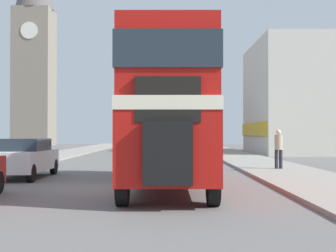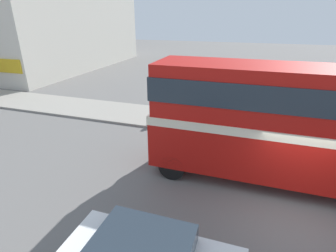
# 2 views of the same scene
# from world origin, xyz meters

# --- Properties ---
(ground_plane) EXTENTS (120.00, 120.00, 0.00)m
(ground_plane) POSITION_xyz_m (0.00, 0.00, 0.00)
(ground_plane) COLOR slate
(sidewalk_right) EXTENTS (3.50, 120.00, 0.12)m
(sidewalk_right) POSITION_xyz_m (6.75, 0.00, 0.06)
(sidewalk_right) COLOR gray
(sidewalk_right) RESTS_ON ground_plane
(double_decker_bus) EXTENTS (2.43, 9.83, 4.43)m
(double_decker_bus) POSITION_xyz_m (1.72, 0.43, 2.62)
(double_decker_bus) COLOR #B2140F
(double_decker_bus) RESTS_ON ground_plane
(bus_distant) EXTENTS (2.50, 10.47, 4.30)m
(bus_distant) POSITION_xyz_m (2.27, 33.56, 2.55)
(bus_distant) COLOR red
(bus_distant) RESTS_ON ground_plane
(car_parked_mid) EXTENTS (1.78, 4.13, 1.51)m
(car_parked_mid) POSITION_xyz_m (-3.84, 3.45, 0.78)
(car_parked_mid) COLOR white
(car_parked_mid) RESTS_ON ground_plane
(pedestrian_walking) EXTENTS (0.35, 0.35, 1.76)m
(pedestrian_walking) POSITION_xyz_m (6.71, 6.57, 1.11)
(pedestrian_walking) COLOR #282833
(pedestrian_walking) RESTS_ON sidewalk_right
(church_tower) EXTENTS (5.38, 5.38, 30.52)m
(church_tower) POSITION_xyz_m (-17.19, 51.40, 15.61)
(church_tower) COLOR gray
(church_tower) RESTS_ON ground_plane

